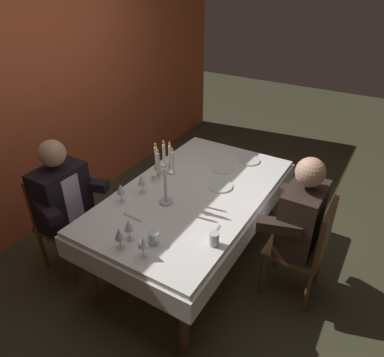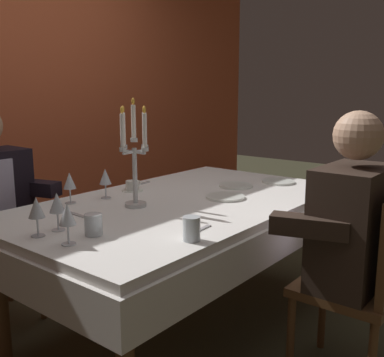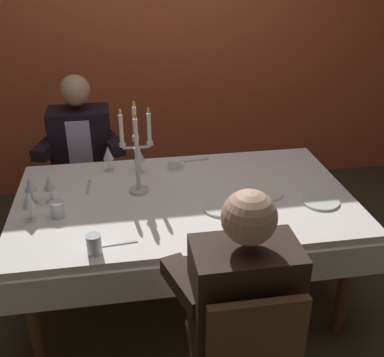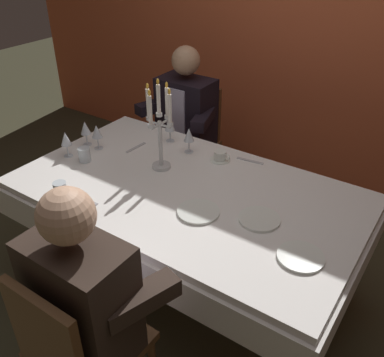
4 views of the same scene
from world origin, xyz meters
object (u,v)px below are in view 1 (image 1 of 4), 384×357
wine_glass_3 (142,181)px  wine_glass_0 (119,234)px  wine_glass_4 (142,242)px  dinner_plate_0 (220,186)px  wine_glass_1 (121,189)px  water_tumbler_0 (154,238)px  dinner_plate_2 (249,160)px  wine_glass_2 (129,226)px  candelabra (165,175)px  coffee_cup_0 (156,177)px  dining_table (193,203)px  water_tumbler_1 (214,239)px  dinner_plate_1 (223,169)px  seated_diner_1 (302,218)px  seated_diner_0 (61,197)px

wine_glass_3 → wine_glass_0: bearing=-154.4°
wine_glass_4 → dinner_plate_0: bearing=-2.2°
wine_glass_1 → water_tumbler_0: bearing=-117.5°
dinner_plate_0 → wine_glass_1: (-0.60, 0.57, 0.11)m
dinner_plate_2 → wine_glass_0: (-1.58, 0.24, 0.11)m
wine_glass_2 → wine_glass_0: bearing=-178.0°
candelabra → coffee_cup_0: 0.43m
coffee_cup_0 → wine_glass_3: bearing=-174.7°
wine_glass_2 → wine_glass_1: bearing=47.3°
dinner_plate_2 → coffee_cup_0: size_ratio=1.58×
dinner_plate_0 → wine_glass_0: size_ratio=1.31×
dining_table → water_tumbler_1: (-0.49, -0.46, 0.17)m
wine_glass_2 → water_tumbler_1: bearing=-64.5°
wine_glass_1 → wine_glass_4: 0.66m
dining_table → dinner_plate_1: 0.48m
dining_table → wine_glass_2: wine_glass_2 is taller
candelabra → dinner_plate_2: 1.06m
dinner_plate_2 → wine_glass_0: wine_glass_0 is taller
dinner_plate_1 → wine_glass_3: size_ratio=1.26×
dinner_plate_0 → dinner_plate_1: same height
wine_glass_2 → coffee_cup_0: bearing=23.0°
wine_glass_3 → water_tumbler_0: bearing=-135.1°
wine_glass_0 → coffee_cup_0: size_ratio=1.24×
dinner_plate_0 → wine_glass_1: wine_glass_1 is taller
wine_glass_0 → wine_glass_4: same height
candelabra → wine_glass_0: 0.60m
candelabra → wine_glass_2: bearing=-176.0°
water_tumbler_1 → water_tumbler_0: bearing=119.1°
candelabra → wine_glass_1: candelabra is taller
dinner_plate_2 → wine_glass_0: size_ratio=1.27×
wine_glass_3 → wine_glass_4: size_ratio=1.00×
water_tumbler_1 → seated_diner_1: (0.60, -0.43, -0.05)m
candelabra → wine_glass_3: candelabra is taller
dinner_plate_2 → wine_glass_3: bearing=150.9°
wine_glass_0 → water_tumbler_0: wine_glass_0 is taller
water_tumbler_0 → seated_diner_0: (0.07, 0.99, -0.05)m
dinner_plate_1 → seated_diner_0: bearing=139.5°
wine_glass_2 → seated_diner_1: seated_diner_1 is taller
dinner_plate_0 → water_tumbler_1: water_tumbler_1 is taller
seated_diner_1 → seated_diner_0: bearing=112.4°
dinner_plate_0 → wine_glass_3: (-0.41, 0.51, 0.11)m
seated_diner_0 → seated_diner_1: bearing=-67.6°
wine_glass_2 → wine_glass_4: (-0.08, -0.18, 0.00)m
dinner_plate_0 → water_tumbler_1: 0.74m
seated_diner_1 → wine_glass_0: bearing=135.1°
dinner_plate_0 → seated_diner_1: size_ratio=0.17×
dinner_plate_0 → coffee_cup_0: coffee_cup_0 is taller
dinner_plate_2 → wine_glass_3: (-0.97, 0.54, 0.11)m
dinner_plate_1 → seated_diner_1: (-0.35, -0.85, -0.01)m
dining_table → wine_glass_3: wine_glass_3 is taller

